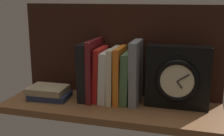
% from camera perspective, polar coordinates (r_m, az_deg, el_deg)
% --- Properties ---
extents(ground_plane, '(0.80, 0.27, 0.03)m').
position_cam_1_polar(ground_plane, '(1.10, -0.36, -7.70)').
color(ground_plane, brown).
extents(back_panel, '(0.80, 0.01, 0.36)m').
position_cam_1_polar(back_panel, '(1.17, 1.47, 3.44)').
color(back_panel, black).
rests_on(back_panel, ground_plane).
extents(book_black_skeptic, '(0.04, 0.14, 0.22)m').
position_cam_1_polar(book_black_skeptic, '(1.14, -4.80, -0.57)').
color(book_black_skeptic, black).
rests_on(book_black_skeptic, ground_plane).
extents(book_maroon_dawkins, '(0.02, 0.16, 0.23)m').
position_cam_1_polar(book_maroon_dawkins, '(1.13, -3.36, -0.34)').
color(book_maroon_dawkins, maroon).
rests_on(book_maroon_dawkins, ground_plane).
extents(book_red_requiem, '(0.03, 0.13, 0.20)m').
position_cam_1_polar(book_red_requiem, '(1.12, -2.31, -1.15)').
color(book_red_requiem, red).
rests_on(book_red_requiem, ground_plane).
extents(book_white_catcher, '(0.04, 0.13, 0.19)m').
position_cam_1_polar(book_white_catcher, '(1.12, -1.00, -1.57)').
color(book_white_catcher, silver).
rests_on(book_white_catcher, ground_plane).
extents(book_cream_twain, '(0.02, 0.14, 0.21)m').
position_cam_1_polar(book_cream_twain, '(1.11, 0.38, -1.33)').
color(book_cream_twain, beige).
rests_on(book_cream_twain, ground_plane).
extents(book_orange_pandolfini, '(0.02, 0.14, 0.21)m').
position_cam_1_polar(book_orange_pandolfini, '(1.10, 1.59, -1.33)').
color(book_orange_pandolfini, orange).
rests_on(book_orange_pandolfini, ground_plane).
extents(book_green_romantic, '(0.04, 0.12, 0.19)m').
position_cam_1_polar(book_green_romantic, '(1.10, 3.00, -1.90)').
color(book_green_romantic, '#476B44').
rests_on(book_green_romantic, ground_plane).
extents(book_gray_chess, '(0.03, 0.13, 0.24)m').
position_cam_1_polar(book_gray_chess, '(1.08, 4.66, -0.89)').
color(book_gray_chess, gray).
rests_on(book_gray_chess, ground_plane).
extents(framed_clock, '(0.22, 0.07, 0.22)m').
position_cam_1_polar(framed_clock, '(1.06, 12.62, -1.82)').
color(framed_clock, black).
rests_on(framed_clock, ground_plane).
extents(book_stack_side, '(0.16, 0.12, 0.05)m').
position_cam_1_polar(book_stack_side, '(1.18, -12.12, -4.66)').
color(book_stack_side, '#232D4C').
rests_on(book_stack_side, ground_plane).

